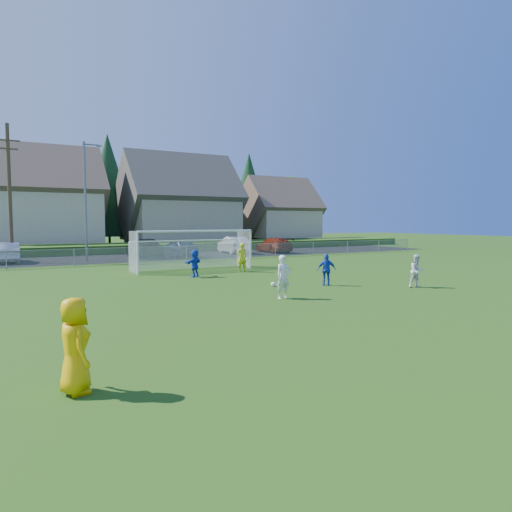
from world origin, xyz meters
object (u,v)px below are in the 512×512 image
at_px(player_white_b, 417,271).
at_px(car_b, 8,253).
at_px(car_f, 233,245).
at_px(referee, 75,346).
at_px(soccer_goal, 191,244).
at_px(soccer_ball, 273,284).
at_px(player_white_a, 283,277).
at_px(player_blue_a, 327,270).
at_px(player_blue_b, 195,263).
at_px(car_g, 274,245).
at_px(goalkeeper, 242,257).
at_px(car_e, 179,248).
at_px(car_d, 145,248).

relative_size(player_white_b, car_b, 0.34).
xyz_separation_m(player_white_b, car_f, (2.84, 23.85, 0.02)).
bearing_deg(car_f, referee, 64.96).
bearing_deg(soccer_goal, soccer_ball, -86.55).
distance_m(player_white_a, player_white_b, 6.98).
xyz_separation_m(referee, player_blue_a, (12.42, 8.43, -0.10)).
xyz_separation_m(soccer_ball, player_blue_a, (2.37, -0.97, 0.64)).
xyz_separation_m(player_blue_b, car_g, (14.19, 14.41, -0.03)).
relative_size(soccer_ball, player_white_b, 0.14).
xyz_separation_m(goalkeeper, car_e, (0.81, 12.82, -0.09)).
xyz_separation_m(soccer_ball, player_white_b, (5.53, -3.55, 0.65)).
xyz_separation_m(player_white_a, car_d, (1.27, 23.01, -0.08)).
bearing_deg(car_e, player_white_b, 91.85).
relative_size(player_white_a, goalkeeper, 0.99).
height_order(car_f, car_g, car_f).
xyz_separation_m(player_white_b, player_blue_b, (-7.29, 8.79, -0.01)).
xyz_separation_m(player_blue_a, car_g, (10.07, 20.62, -0.03)).
distance_m(soccer_ball, player_blue_b, 5.56).
relative_size(soccer_ball, player_blue_a, 0.15).
bearing_deg(player_blue_a, car_f, -74.73).
relative_size(referee, player_blue_a, 1.14).
bearing_deg(car_b, car_e, 176.53).
xyz_separation_m(player_blue_b, car_f, (10.13, 15.06, 0.03)).
xyz_separation_m(player_blue_a, car_f, (6.01, 21.26, 0.03)).
height_order(soccer_ball, car_b, car_b).
xyz_separation_m(car_b, car_d, (10.13, -0.16, 0.04)).
distance_m(referee, player_white_a, 10.74).
height_order(referee, car_g, referee).
bearing_deg(player_blue_a, car_d, -52.09).
bearing_deg(goalkeeper, player_blue_b, 17.82).
bearing_deg(car_d, car_g, 179.60).
relative_size(player_white_a, car_f, 0.36).
height_order(player_blue_b, car_f, car_f).
relative_size(player_white_b, player_blue_b, 1.01).
height_order(player_blue_b, car_d, car_d).
bearing_deg(referee, player_blue_b, -36.16).
distance_m(car_d, soccer_goal, 11.31).
distance_m(referee, player_blue_b, 16.82).
bearing_deg(car_d, car_b, 0.36).
height_order(player_white_b, car_e, car_e).
distance_m(player_blue_b, goalkeeper, 3.56).
bearing_deg(player_white_b, player_blue_a, 157.20).
bearing_deg(car_g, player_blue_a, 67.92).
distance_m(car_b, car_f, 18.67).
distance_m(goalkeeper, car_b, 18.41).
distance_m(player_white_b, soccer_goal, 13.73).
relative_size(car_d, car_e, 1.18).
relative_size(car_g, soccer_goal, 0.67).
bearing_deg(player_blue_a, car_e, -59.30).
bearing_deg(soccer_ball, soccer_goal, 93.45).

